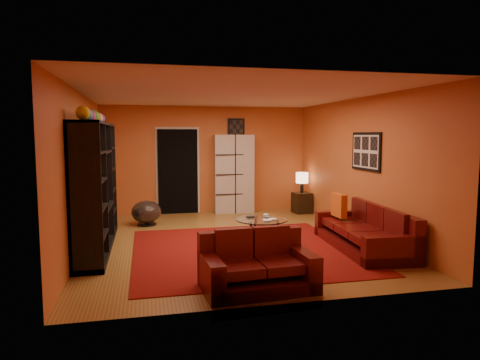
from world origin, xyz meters
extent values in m
plane|color=brown|center=(0.00, 0.00, 0.00)|extent=(6.00, 6.00, 0.00)
plane|color=white|center=(0.00, 0.00, 2.60)|extent=(6.00, 6.00, 0.00)
plane|color=#BB5B29|center=(0.00, 3.00, 1.30)|extent=(6.00, 0.00, 6.00)
plane|color=#BB5B29|center=(0.00, -3.00, 1.30)|extent=(6.00, 0.00, 6.00)
plane|color=#BB5B29|center=(-2.50, 0.00, 1.30)|extent=(0.00, 6.00, 6.00)
plane|color=#BB5B29|center=(2.50, 0.00, 1.30)|extent=(0.00, 6.00, 6.00)
cube|color=#5C0B0A|center=(0.10, -0.70, 0.01)|extent=(3.60, 3.60, 0.01)
cube|color=black|center=(-0.70, 2.96, 1.02)|extent=(0.95, 0.10, 2.04)
cube|color=black|center=(2.48, -0.30, 1.60)|extent=(0.03, 1.00, 0.70)
cube|color=black|center=(0.75, 2.98, 2.05)|extent=(0.42, 0.03, 0.52)
cube|color=black|center=(-2.27, 0.00, 1.05)|extent=(0.45, 3.00, 2.10)
imported|color=black|center=(-2.23, -0.09, 0.98)|extent=(0.91, 0.12, 0.52)
cube|color=#430809|center=(2.05, -1.03, 0.16)|extent=(1.06, 2.29, 0.32)
cube|color=#430809|center=(2.41, -1.06, 0.42)|extent=(0.33, 2.24, 0.85)
cube|color=#430809|center=(1.98, -2.06, 0.31)|extent=(0.92, 0.24, 0.62)
cube|color=#430809|center=(2.12, -0.01, 0.31)|extent=(0.92, 0.24, 0.62)
cube|color=#430809|center=(1.97, -1.65, 0.47)|extent=(0.73, 0.65, 0.12)
cube|color=#430809|center=(2.01, -1.03, 0.47)|extent=(0.73, 0.65, 0.12)
cube|color=#430809|center=(2.05, -0.41, 0.47)|extent=(0.73, 0.65, 0.12)
cube|color=#430809|center=(-0.15, -2.50, 0.16)|extent=(1.41, 0.90, 0.32)
cube|color=#430809|center=(-0.17, -2.18, 0.42)|extent=(1.36, 0.27, 0.85)
cube|color=#430809|center=(0.43, -2.46, 0.31)|extent=(0.23, 0.82, 0.62)
cube|color=#430809|center=(-0.74, -2.54, 0.31)|extent=(0.23, 0.82, 0.62)
cube|color=#430809|center=(0.10, -2.52, 0.47)|extent=(0.52, 0.62, 0.12)
cube|color=#430809|center=(-0.40, -2.56, 0.47)|extent=(0.52, 0.62, 0.12)
cube|color=#CD5716|center=(1.95, -0.34, 0.63)|extent=(0.12, 0.42, 0.42)
cylinder|color=silver|center=(0.47, -0.42, 0.45)|extent=(0.90, 0.90, 0.02)
cylinder|color=black|center=(0.74, -0.51, 0.22)|extent=(0.05, 0.05, 0.43)
cylinder|color=black|center=(0.41, -0.15, 0.22)|extent=(0.05, 0.05, 0.43)
cylinder|color=black|center=(0.26, -0.61, 0.22)|extent=(0.05, 0.05, 0.43)
cube|color=#BBB6AD|center=(0.65, 2.80, 0.95)|extent=(0.97, 0.47, 1.91)
cylinder|color=black|center=(-1.47, 1.69, 0.02)|extent=(0.44, 0.44, 0.03)
cylinder|color=black|center=(-1.47, 1.69, 0.10)|extent=(0.06, 0.06, 0.15)
ellipsoid|color=#423B3A|center=(-1.47, 1.69, 0.29)|extent=(0.63, 0.63, 0.47)
cube|color=black|center=(2.25, 2.33, 0.25)|extent=(0.43, 0.43, 0.50)
cylinder|color=black|center=(2.25, 2.33, 0.62)|extent=(0.08, 0.08, 0.24)
cylinder|color=#FFC78C|center=(2.25, 2.33, 0.87)|extent=(0.30, 0.30, 0.26)
camera|label=1|loc=(-1.48, -7.43, 1.90)|focal=32.00mm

